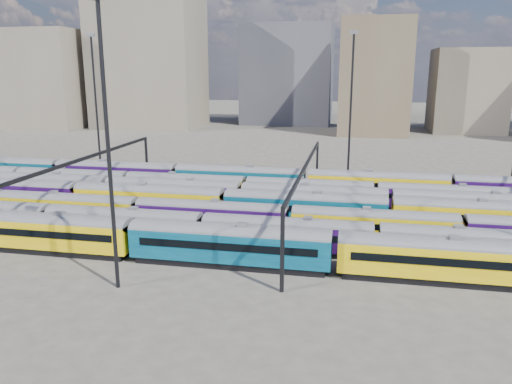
% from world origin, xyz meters
% --- Properties ---
extents(ground, '(500.00, 500.00, 0.00)m').
position_xyz_m(ground, '(0.00, 0.00, 0.00)').
color(ground, '#433F38').
rests_on(ground, ground).
extents(rake_0, '(126.38, 3.08, 5.19)m').
position_xyz_m(rake_0, '(-6.71, -15.00, 2.73)').
color(rake_0, black).
rests_on(rake_0, ground).
extents(rake_1, '(94.90, 2.78, 4.67)m').
position_xyz_m(rake_1, '(-10.05, -10.00, 2.45)').
color(rake_1, black).
rests_on(rake_1, ground).
extents(rake_2, '(95.93, 2.81, 4.72)m').
position_xyz_m(rake_2, '(-0.89, -5.00, 2.48)').
color(rake_2, black).
rests_on(rake_2, ground).
extents(rake_3, '(147.29, 3.08, 5.18)m').
position_xyz_m(rake_3, '(-11.14, 0.00, 2.72)').
color(rake_3, black).
rests_on(rake_3, ground).
extents(rake_4, '(141.55, 2.96, 4.98)m').
position_xyz_m(rake_4, '(-9.60, 5.00, 2.61)').
color(rake_4, black).
rests_on(rake_4, ground).
extents(rake_5, '(132.84, 2.78, 4.66)m').
position_xyz_m(rake_5, '(9.64, 10.00, 2.45)').
color(rake_5, black).
rests_on(rake_5, ground).
extents(rake_6, '(128.12, 3.12, 5.27)m').
position_xyz_m(rake_6, '(8.81, 15.00, 2.76)').
color(rake_6, black).
rests_on(rake_6, ground).
extents(gantry_1, '(0.35, 40.35, 8.03)m').
position_xyz_m(gantry_1, '(-20.00, 0.00, 6.79)').
color(gantry_1, black).
rests_on(gantry_1, ground).
extents(gantry_2, '(0.35, 40.35, 8.03)m').
position_xyz_m(gantry_2, '(10.00, 0.00, 6.79)').
color(gantry_2, black).
rests_on(gantry_2, ground).
extents(mast_1, '(1.40, 0.50, 25.60)m').
position_xyz_m(mast_1, '(-30.00, 22.00, 13.97)').
color(mast_1, black).
rests_on(mast_1, ground).
extents(mast_2, '(1.40, 0.50, 25.60)m').
position_xyz_m(mast_2, '(-5.00, -22.00, 13.97)').
color(mast_2, black).
rests_on(mast_2, ground).
extents(mast_3, '(1.40, 0.50, 25.60)m').
position_xyz_m(mast_3, '(15.00, 24.00, 13.97)').
color(mast_3, black).
rests_on(mast_3, ground).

